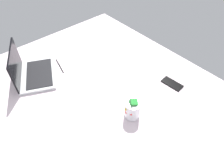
% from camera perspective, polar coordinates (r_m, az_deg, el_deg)
% --- Properties ---
extents(bed_mattress, '(1.80, 1.40, 0.18)m').
position_cam_1_polar(bed_mattress, '(1.35, -0.91, -6.61)').
color(bed_mattress, silver).
rests_on(bed_mattress, ground).
extents(laptop, '(0.40, 0.35, 0.23)m').
position_cam_1_polar(laptop, '(1.49, -21.60, 3.13)').
color(laptop, '#B7BABC').
rests_on(laptop, bed_mattress).
extents(snack_cup, '(0.09, 0.10, 0.14)m').
position_cam_1_polar(snack_cup, '(1.16, 5.70, -7.03)').
color(snack_cup, silver).
rests_on(snack_cup, bed_mattress).
extents(cell_phone, '(0.15, 0.08, 0.01)m').
position_cam_1_polar(cell_phone, '(1.42, 16.47, 0.10)').
color(cell_phone, black).
rests_on(cell_phone, bed_mattress).
extents(charger_cable, '(0.17, 0.04, 0.01)m').
position_cam_1_polar(charger_cable, '(1.55, -14.43, 4.93)').
color(charger_cable, black).
rests_on(charger_cable, bed_mattress).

